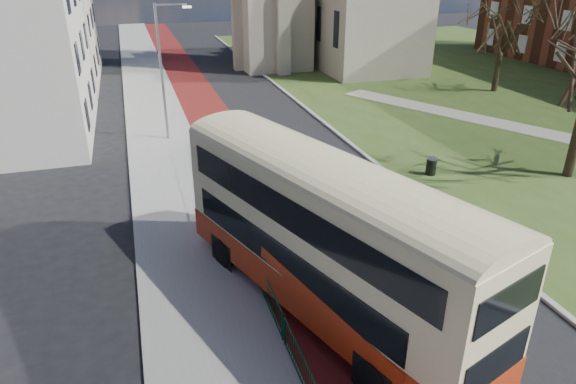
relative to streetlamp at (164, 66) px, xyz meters
name	(u,v)px	position (x,y,z in m)	size (l,w,h in m)	color
ground	(347,288)	(4.35, -18.00, -4.59)	(160.00, 160.00, 0.00)	black
road_carriageway	(254,122)	(5.85, 2.00, -4.59)	(9.00, 120.00, 0.01)	black
bus_lane	(215,126)	(3.15, 2.00, -4.59)	(3.40, 120.00, 0.01)	#591414
pavement_west	(158,130)	(-0.65, 2.00, -4.53)	(4.00, 120.00, 0.12)	gray
kerb_west	(188,127)	(1.35, 2.00, -4.53)	(0.25, 120.00, 0.13)	#999993
kerb_east	(307,109)	(10.45, 4.00, -4.53)	(0.25, 80.00, 0.13)	#999993
grass_green	(526,91)	(30.35, 4.00, -4.57)	(40.00, 80.00, 0.04)	#344B1A
pedestrian_railing	(240,233)	(1.40, -14.00, -4.04)	(0.07, 24.00, 1.12)	#0D3C25
street_block_far	(30,16)	(-9.65, 20.00, 1.17)	(10.30, 16.30, 11.50)	beige
streetlamp	(164,66)	(0.00, 0.00, 0.00)	(2.13, 0.18, 8.00)	gray
bus	(324,231)	(3.08, -18.76, -1.70)	(6.64, 12.37, 5.07)	#AD2D0F
winter_tree_far	(505,21)	(27.56, 4.66, 1.17)	(6.95, 6.95, 8.27)	#2D2616
litter_bin	(431,166)	(12.57, -9.89, -4.09)	(0.66, 0.66, 0.92)	black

